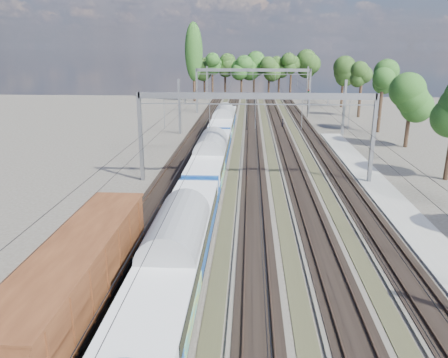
# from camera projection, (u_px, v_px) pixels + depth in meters

# --- Properties ---
(track_bed) EXTENTS (21.00, 130.00, 0.34)m
(track_bed) POSITION_uv_depth(u_px,v_px,m) (253.00, 148.00, 58.87)
(track_bed) COLOR #47423A
(track_bed) RESTS_ON ground
(platform) EXTENTS (3.00, 70.00, 0.30)m
(platform) POSITION_uv_depth(u_px,v_px,m) (408.00, 220.00, 34.31)
(platform) COLOR gray
(platform) RESTS_ON ground
(catenary) EXTENTS (25.65, 130.00, 9.00)m
(catenary) POSITION_uv_depth(u_px,v_px,m) (256.00, 95.00, 64.36)
(catenary) COLOR gray
(catenary) RESTS_ON ground
(tree_belt) EXTENTS (39.17, 98.81, 12.20)m
(tree_belt) POSITION_uv_depth(u_px,v_px,m) (283.00, 69.00, 103.13)
(tree_belt) COLOR black
(tree_belt) RESTS_ON ground
(poplar) EXTENTS (4.40, 4.40, 19.04)m
(poplar) POSITION_uv_depth(u_px,v_px,m) (194.00, 52.00, 106.86)
(poplar) COLOR black
(poplar) RESTS_ON ground
(emu_train) EXTENTS (3.14, 66.39, 4.59)m
(emu_train) POSITION_uv_depth(u_px,v_px,m) (211.00, 153.00, 45.00)
(emu_train) COLOR black
(emu_train) RESTS_ON ground
(freight_boxcar) EXTENTS (3.16, 15.24, 3.93)m
(freight_boxcar) POSITION_uv_depth(u_px,v_px,m) (78.00, 274.00, 21.80)
(freight_boxcar) COLOR black
(freight_boxcar) RESTS_ON ground
(worker) EXTENTS (0.49, 0.65, 1.62)m
(worker) POSITION_uv_depth(u_px,v_px,m) (283.00, 123.00, 73.59)
(worker) COLOR black
(worker) RESTS_ON ground
(signal_near) EXTENTS (0.43, 0.39, 6.24)m
(signal_near) POSITION_uv_depth(u_px,v_px,m) (247.00, 107.00, 70.20)
(signal_near) COLOR black
(signal_near) RESTS_ON ground
(signal_far) EXTENTS (0.36, 0.33, 5.43)m
(signal_far) POSITION_uv_depth(u_px,v_px,m) (308.00, 100.00, 83.31)
(signal_far) COLOR black
(signal_far) RESTS_ON ground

